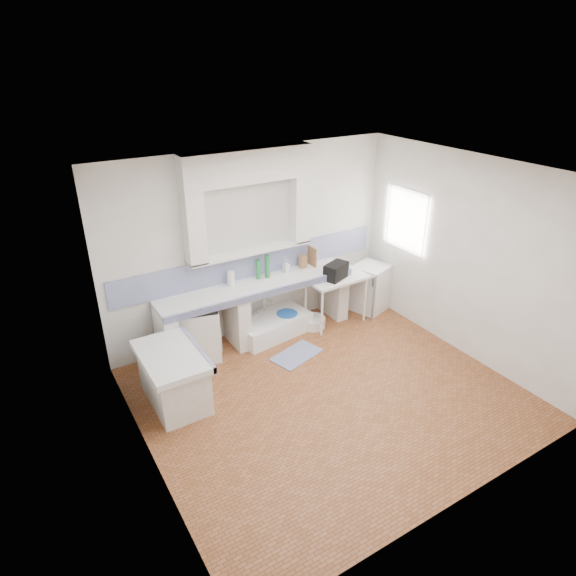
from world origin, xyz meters
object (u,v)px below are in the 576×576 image
stove (199,333)px  sink (272,326)px  fridge (370,288)px  side_table (336,300)px

stove → sink: (1.18, -0.00, -0.25)m
sink → fridge: 1.83m
side_table → fridge: bearing=3.3°
stove → fridge: size_ratio=0.98×
side_table → stove: bearing=173.2°
stove → fridge: (2.99, -0.14, 0.01)m
stove → sink: 1.21m
sink → fridge: fridge is taller
side_table → fridge: (0.75, 0.06, -0.00)m
sink → side_table: size_ratio=1.20×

